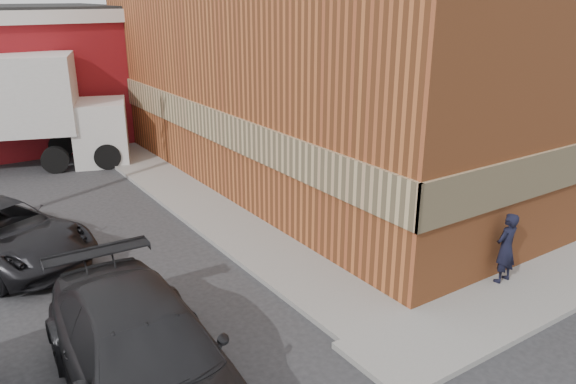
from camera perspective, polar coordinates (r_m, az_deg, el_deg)
ground at (r=10.85m, az=6.60°, el=-14.64°), size 90.00×90.00×0.00m
brick_building at (r=21.41m, az=9.04°, el=15.60°), size 14.25×18.25×9.36m
sidewalk_west at (r=18.07m, az=-10.57°, el=-0.24°), size 1.80×18.00×0.12m
man at (r=12.98m, az=21.26°, el=-5.31°), size 0.60×0.41×1.59m
suv_a at (r=14.98m, az=-27.26°, el=-3.73°), size 4.26×5.63×1.42m
suv_b at (r=9.20m, az=-14.35°, el=-15.98°), size 2.54×5.75×1.64m
box_truck at (r=22.53m, az=-26.75°, el=7.93°), size 8.55×4.94×4.05m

